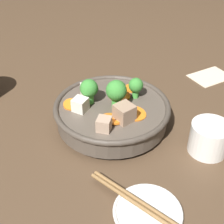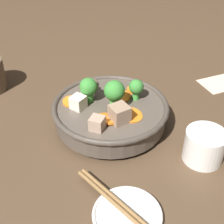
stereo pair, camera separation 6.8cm
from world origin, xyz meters
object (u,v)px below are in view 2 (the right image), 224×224
chopsticks_pair (130,212)px  tea_cup (206,146)px  side_saucer (129,215)px  stirfry_bowl (112,111)px

chopsticks_pair → tea_cup: bearing=-138.4°
side_saucer → stirfry_bowl: bearing=-83.7°
stirfry_bowl → tea_cup: bearing=149.2°
stirfry_bowl → side_saucer: (-0.03, 0.24, -0.03)m
stirfry_bowl → chopsticks_pair: bearing=96.3°
side_saucer → tea_cup: size_ratio=1.47×
side_saucer → tea_cup: (-0.15, -0.14, 0.03)m
stirfry_bowl → chopsticks_pair: stirfry_bowl is taller
tea_cup → chopsticks_pair: (0.15, 0.14, -0.02)m
stirfry_bowl → tea_cup: size_ratio=3.24×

